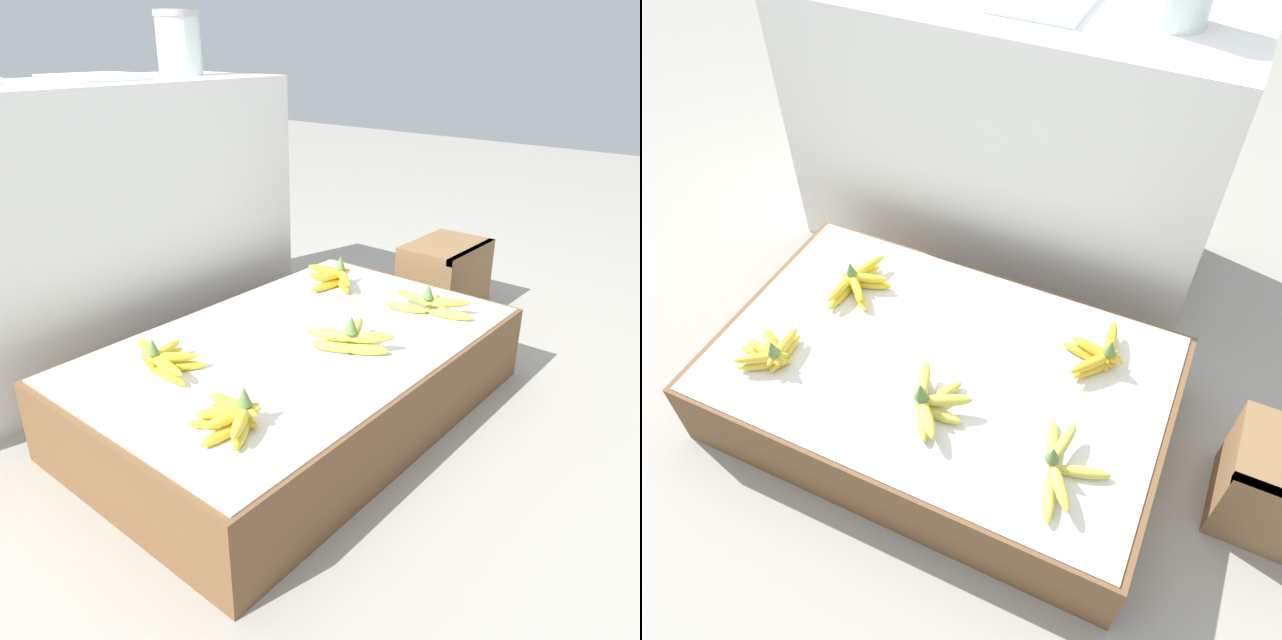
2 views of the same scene
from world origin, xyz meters
The scene contains 11 objects.
ground_plane centered at (0.00, 0.00, 0.00)m, with size 10.00×10.00×0.00m, color gray.
display_platform centered at (0.00, 0.00, 0.11)m, with size 1.16×0.73×0.22m.
back_vendor_table centered at (-0.13, 0.76, 0.42)m, with size 1.31×0.52×0.83m.
wooden_crate centered at (0.88, 0.06, 0.13)m, with size 0.32×0.23×0.26m.
banana_bunch_front_left centered at (-0.39, -0.17, 0.25)m, with size 0.15×0.17×0.09m.
banana_bunch_front_midleft centered at (0.04, -0.14, 0.25)m, with size 0.17×0.20×0.11m.
banana_bunch_front_midright centered at (0.38, -0.17, 0.25)m, with size 0.18×0.25×0.10m.
banana_bunch_middle_left centered at (-0.33, 0.14, 0.25)m, with size 0.14×0.23×0.09m.
banana_bunch_middle_midright centered at (0.37, 0.17, 0.25)m, with size 0.17×0.22×0.10m.
glass_jar centered at (0.29, 0.75, 0.93)m, with size 0.15×0.15×0.19m.
foam_tray_dark centered at (-0.05, 0.72, 0.84)m, with size 0.25×0.22×0.02m.
Camera 1 is at (-1.09, -0.98, 0.94)m, focal length 35.00 mm.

